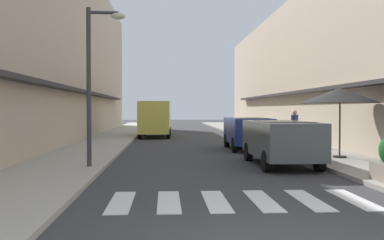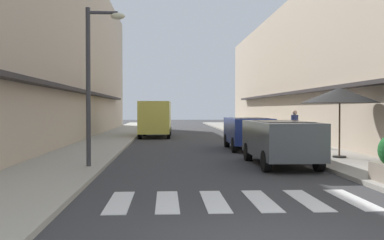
{
  "view_description": "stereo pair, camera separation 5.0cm",
  "coord_description": "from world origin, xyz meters",
  "px_view_note": "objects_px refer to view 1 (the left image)",
  "views": [
    {
      "loc": [
        -1.5,
        -5.66,
        1.86
      ],
      "look_at": [
        -0.18,
        16.45,
        1.33
      ],
      "focal_mm": 42.29,
      "sensor_mm": 36.0,
      "label": 1
    },
    {
      "loc": [
        -1.45,
        -5.66,
        1.86
      ],
      "look_at": [
        -0.18,
        16.45,
        1.33
      ],
      "focal_mm": 42.29,
      "sensor_mm": 36.0,
      "label": 2
    }
  ],
  "objects_px": {
    "delivery_van": "(155,116)",
    "pedestrian_walking_near": "(295,127)",
    "parked_car_near": "(281,138)",
    "cafe_umbrella": "(340,95)",
    "street_lamp": "(96,68)",
    "parked_car_mid": "(248,130)"
  },
  "relations": [
    {
      "from": "parked_car_near",
      "to": "cafe_umbrella",
      "type": "relative_size",
      "value": 1.6
    },
    {
      "from": "parked_car_near",
      "to": "delivery_van",
      "type": "distance_m",
      "value": 16.15
    },
    {
      "from": "parked_car_mid",
      "to": "cafe_umbrella",
      "type": "distance_m",
      "value": 5.44
    },
    {
      "from": "pedestrian_walking_near",
      "to": "cafe_umbrella",
      "type": "bearing_deg",
      "value": -172.03
    },
    {
      "from": "pedestrian_walking_near",
      "to": "delivery_van",
      "type": "bearing_deg",
      "value": 42.2
    },
    {
      "from": "delivery_van",
      "to": "cafe_umbrella",
      "type": "bearing_deg",
      "value": -64.08
    },
    {
      "from": "parked_car_near",
      "to": "delivery_van",
      "type": "bearing_deg",
      "value": 105.96
    },
    {
      "from": "parked_car_mid",
      "to": "delivery_van",
      "type": "distance_m",
      "value": 10.59
    },
    {
      "from": "street_lamp",
      "to": "pedestrian_walking_near",
      "type": "relative_size",
      "value": 2.86
    },
    {
      "from": "parked_car_near",
      "to": "cafe_umbrella",
      "type": "height_order",
      "value": "cafe_umbrella"
    },
    {
      "from": "delivery_van",
      "to": "street_lamp",
      "type": "relative_size",
      "value": 1.13
    },
    {
      "from": "parked_car_near",
      "to": "pedestrian_walking_near",
      "type": "relative_size",
      "value": 2.63
    },
    {
      "from": "cafe_umbrella",
      "to": "delivery_van",
      "type": "bearing_deg",
      "value": 115.92
    },
    {
      "from": "delivery_van",
      "to": "cafe_umbrella",
      "type": "distance_m",
      "value": 15.85
    },
    {
      "from": "delivery_van",
      "to": "pedestrian_walking_near",
      "type": "bearing_deg",
      "value": -53.74
    },
    {
      "from": "parked_car_mid",
      "to": "pedestrian_walking_near",
      "type": "height_order",
      "value": "pedestrian_walking_near"
    },
    {
      "from": "delivery_van",
      "to": "pedestrian_walking_near",
      "type": "xyz_separation_m",
      "value": [
        6.74,
        -9.19,
        -0.4
      ]
    },
    {
      "from": "parked_car_near",
      "to": "delivery_van",
      "type": "xyz_separation_m",
      "value": [
        -4.44,
        15.52,
        0.48
      ]
    },
    {
      "from": "parked_car_mid",
      "to": "pedestrian_walking_near",
      "type": "xyz_separation_m",
      "value": [
        2.3,
        0.42,
        0.09
      ]
    },
    {
      "from": "parked_car_mid",
      "to": "cafe_umbrella",
      "type": "height_order",
      "value": "cafe_umbrella"
    },
    {
      "from": "delivery_van",
      "to": "cafe_umbrella",
      "type": "relative_size",
      "value": 1.96
    },
    {
      "from": "parked_car_near",
      "to": "pedestrian_walking_near",
      "type": "distance_m",
      "value": 6.74
    }
  ]
}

